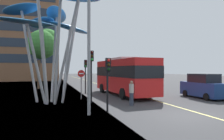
% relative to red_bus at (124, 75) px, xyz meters
% --- Properties ---
extents(ground, '(120.00, 240.00, 0.10)m').
position_rel_red_bus_xyz_m(ground, '(-0.73, -9.71, -2.08)').
color(ground, '#38383A').
extents(red_bus, '(3.30, 10.01, 3.71)m').
position_rel_red_bus_xyz_m(red_bus, '(0.00, 0.00, 0.00)').
color(red_bus, red).
rests_on(red_bus, ground).
extents(leaf_sculpture, '(7.95, 8.35, 8.74)m').
position_rel_red_bus_xyz_m(leaf_sculpture, '(-6.96, -2.89, 4.73)').
color(leaf_sculpture, '#9EA0A5').
rests_on(leaf_sculpture, ground).
extents(traffic_light_kerb_near, '(0.28, 0.42, 3.22)m').
position_rel_red_bus_xyz_m(traffic_light_kerb_near, '(-3.84, -7.66, 0.31)').
color(traffic_light_kerb_near, black).
rests_on(traffic_light_kerb_near, ground).
extents(traffic_light_kerb_far, '(0.28, 0.42, 3.96)m').
position_rel_red_bus_xyz_m(traffic_light_kerb_far, '(-4.07, -3.96, 0.83)').
color(traffic_light_kerb_far, black).
rests_on(traffic_light_kerb_far, ground).
extents(traffic_light_island_mid, '(0.28, 0.42, 3.56)m').
position_rel_red_bus_xyz_m(traffic_light_island_mid, '(-3.46, 2.25, 0.55)').
color(traffic_light_island_mid, black).
rests_on(traffic_light_island_mid, ground).
extents(car_parked_mid, '(1.99, 4.43, 2.16)m').
position_rel_red_bus_xyz_m(car_parked_mid, '(6.09, -4.08, -1.02)').
color(car_parked_mid, navy).
rests_on(car_parked_mid, ground).
extents(street_lamp, '(1.43, 0.44, 7.88)m').
position_rel_red_bus_xyz_m(street_lamp, '(-4.73, -7.95, 2.95)').
color(street_lamp, gray).
rests_on(street_lamp, ground).
extents(tree_pavement_near, '(4.27, 4.15, 8.12)m').
position_rel_red_bus_xyz_m(tree_pavement_near, '(-7.84, 9.99, 3.92)').
color(tree_pavement_near, brown).
rests_on(tree_pavement_near, ground).
extents(pedestrian, '(0.34, 0.34, 1.75)m').
position_rel_red_bus_xyz_m(pedestrian, '(-1.57, -5.79, -1.14)').
color(pedestrian, '#2D3342').
rests_on(pedestrian, ground).
extents(no_entry_sign, '(0.60, 0.12, 2.50)m').
position_rel_red_bus_xyz_m(no_entry_sign, '(-4.51, -1.71, -0.36)').
color(no_entry_sign, gray).
rests_on(no_entry_sign, ground).
extents(backdrop_building, '(24.31, 14.96, 23.71)m').
position_rel_red_bus_xyz_m(backdrop_building, '(-17.07, 36.09, 9.83)').
color(backdrop_building, brown).
rests_on(backdrop_building, ground).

